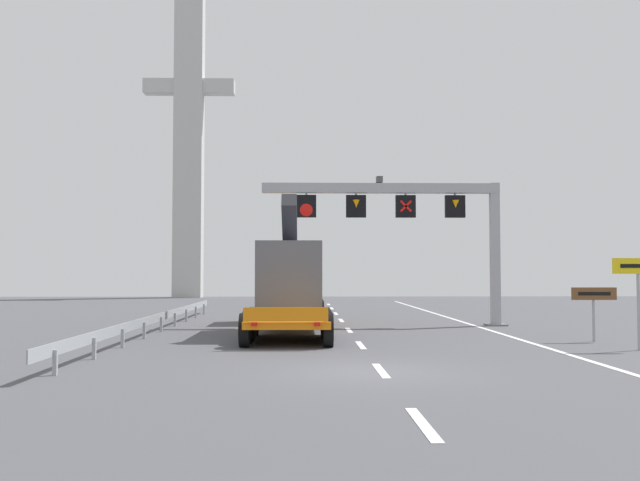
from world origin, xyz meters
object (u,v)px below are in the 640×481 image
(bridge_pylon_distant, at_px, (189,124))
(heavy_haul_truck_orange, at_px, (292,283))
(overhead_lane_gantry, at_px, (411,211))
(tourist_info_sign_brown, at_px, (594,300))
(exit_sign_yellow, at_px, (639,280))

(bridge_pylon_distant, bearing_deg, heavy_haul_truck_orange, -74.80)
(overhead_lane_gantry, height_order, tourist_info_sign_brown, overhead_lane_gantry)
(heavy_haul_truck_orange, xyz_separation_m, bridge_pylon_distant, (-10.94, 40.25, 15.32))
(bridge_pylon_distant, bearing_deg, exit_sign_yellow, -65.91)
(exit_sign_yellow, distance_m, bridge_pylon_distant, 55.63)
(tourist_info_sign_brown, distance_m, bridge_pylon_distant, 53.31)
(bridge_pylon_distant, bearing_deg, overhead_lane_gantry, -66.88)
(heavy_haul_truck_orange, bearing_deg, tourist_info_sign_brown, -28.74)
(tourist_info_sign_brown, bearing_deg, exit_sign_yellow, -84.35)
(exit_sign_yellow, bearing_deg, heavy_haul_truck_orange, 141.71)
(exit_sign_yellow, height_order, tourist_info_sign_brown, exit_sign_yellow)
(heavy_haul_truck_orange, bearing_deg, overhead_lane_gantry, 19.30)
(heavy_haul_truck_orange, relative_size, tourist_info_sign_brown, 7.44)
(heavy_haul_truck_orange, height_order, bridge_pylon_distant, bridge_pylon_distant)
(tourist_info_sign_brown, xyz_separation_m, bridge_pylon_distant, (-21.58, 46.09, 15.86))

